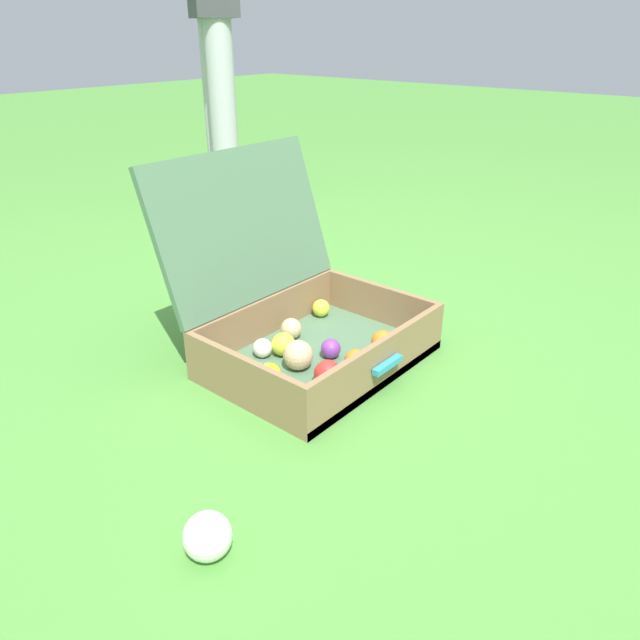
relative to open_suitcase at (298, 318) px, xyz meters
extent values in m
plane|color=#4C8C38|center=(0.05, -0.01, -0.12)|extent=(16.00, 16.00, 0.00)
cube|color=#4C7051|center=(0.01, -0.07, -0.11)|extent=(0.59, 0.43, 0.03)
cube|color=olive|center=(-0.28, -0.07, -0.05)|extent=(0.02, 0.43, 0.14)
cube|color=olive|center=(0.30, -0.07, -0.05)|extent=(0.02, 0.43, 0.14)
cube|color=olive|center=(0.01, -0.28, -0.05)|extent=(0.56, 0.02, 0.14)
cube|color=olive|center=(0.01, 0.13, -0.05)|extent=(0.56, 0.02, 0.14)
cube|color=#4C7051|center=(0.01, 0.21, 0.22)|extent=(0.59, 0.16, 0.41)
cube|color=teal|center=(0.01, -0.30, -0.04)|extent=(0.11, 0.02, 0.02)
sphere|color=#CCDB38|center=(-0.06, 0.01, -0.06)|extent=(0.07, 0.07, 0.07)
sphere|color=orange|center=(0.13, -0.20, -0.06)|extent=(0.07, 0.07, 0.07)
sphere|color=yellow|center=(-0.23, 0.03, -0.07)|extent=(0.05, 0.05, 0.05)
sphere|color=red|center=(-0.10, -0.19, -0.06)|extent=(0.07, 0.07, 0.07)
sphere|color=#D1B784|center=(0.03, 0.06, -0.07)|extent=(0.06, 0.06, 0.06)
sphere|color=purple|center=(0.02, -0.10, -0.07)|extent=(0.06, 0.06, 0.06)
sphere|color=white|center=(-0.10, 0.04, -0.07)|extent=(0.05, 0.05, 0.05)
sphere|color=blue|center=(-0.22, -0.16, -0.07)|extent=(0.05, 0.05, 0.05)
sphere|color=#CCDB38|center=(0.20, 0.09, -0.07)|extent=(0.06, 0.06, 0.06)
sphere|color=orange|center=(0.00, -0.20, -0.06)|extent=(0.06, 0.06, 0.06)
sphere|color=#D1B784|center=(-0.08, -0.07, -0.06)|extent=(0.08, 0.08, 0.08)
sphere|color=yellow|center=(-0.19, -0.07, -0.07)|extent=(0.06, 0.06, 0.06)
sphere|color=white|center=(-0.64, -0.36, -0.08)|extent=(0.09, 0.09, 0.09)
cylinder|color=#B2B2B7|center=(0.88, 1.31, 0.32)|extent=(0.12, 0.12, 0.88)
cylinder|color=#B2B2B7|center=(0.78, 1.16, 0.32)|extent=(0.12, 0.12, 0.88)
camera|label=1|loc=(-1.12, -1.02, 0.73)|focal=33.91mm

